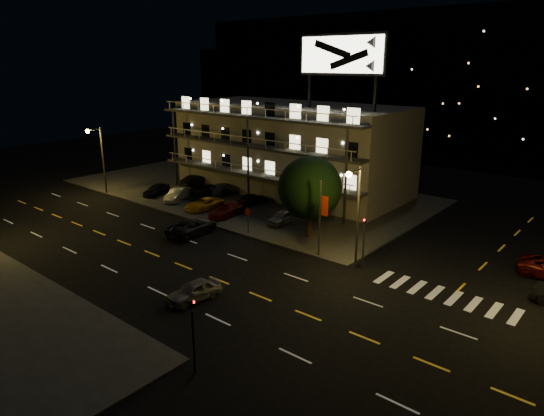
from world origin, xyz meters
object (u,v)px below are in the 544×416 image
Objects in this scene: lot_car_7 at (226,189)px; road_car_west at (192,227)px; lot_car_2 at (205,204)px; road_car_east at (194,291)px; tree at (309,190)px; lot_car_4 at (282,217)px.

road_car_west is (7.23, -11.59, -0.11)m from lot_car_7.
lot_car_2 is 7.32m from road_car_west.
road_car_east is (14.49, -14.25, -0.10)m from lot_car_2.
lot_car_2 is 0.94× the size of lot_car_7.
road_car_east is 0.74× the size of road_car_west.
tree reaches higher than lot_car_2.
lot_car_4 is (-4.12, 1.40, -3.74)m from tree.
road_car_west is at bearing 147.25° from road_car_east.
tree reaches higher than road_car_east.
tree reaches higher than lot_car_4.
lot_car_2 is at bearing 143.43° from road_car_east.
tree is 15.13m from road_car_east.
lot_car_4 is 12.61m from lot_car_7.
road_car_east is (17.15, -20.13, -0.17)m from lot_car_7.
lot_car_7 is at bearing 156.99° from lot_car_4.
road_car_east is at bearing 133.09° from road_car_west.
tree is 17.37m from lot_car_7.
lot_car_7 is 0.90× the size of road_car_west.
road_car_east is at bearing -75.75° from lot_car_4.
lot_car_2 is (-13.38, -0.34, -3.76)m from tree.
lot_car_2 is 6.45m from lot_car_7.
lot_car_4 is 0.96× the size of road_car_east.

